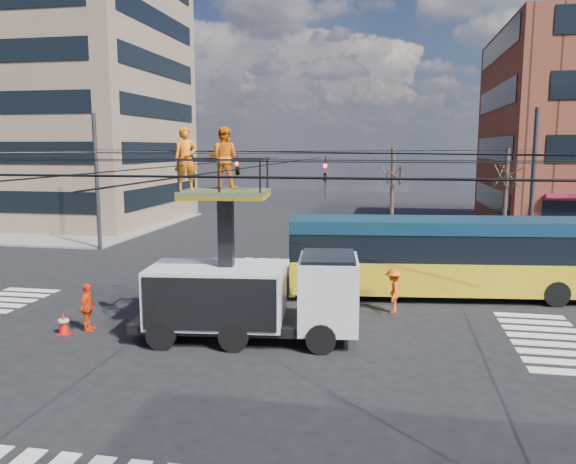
# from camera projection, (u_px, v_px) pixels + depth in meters

# --- Properties ---
(ground) EXTENTS (120.00, 120.00, 0.00)m
(ground) POSITION_uv_depth(u_px,v_px,m) (242.00, 322.00, 19.53)
(ground) COLOR black
(ground) RESTS_ON ground
(sidewalk_nw) EXTENTS (18.00, 18.00, 0.12)m
(sidewalk_nw) POSITION_uv_depth(u_px,v_px,m) (53.00, 225.00, 43.74)
(sidewalk_nw) COLOR slate
(sidewalk_nw) RESTS_ON ground
(crosswalks) EXTENTS (22.40, 22.40, 0.02)m
(crosswalks) POSITION_uv_depth(u_px,v_px,m) (242.00, 322.00, 19.53)
(crosswalks) COLOR silver
(crosswalks) RESTS_ON ground
(building_tower) EXTENTS (18.06, 16.06, 30.00)m
(building_tower) POSITION_uv_depth(u_px,v_px,m) (52.00, 33.00, 44.57)
(building_tower) COLOR #826252
(building_tower) RESTS_ON ground
(overhead_network) EXTENTS (24.24, 24.24, 8.00)m
(overhead_network) POSITION_uv_depth(u_px,v_px,m) (242.00, 199.00, 19.29)
(overhead_network) COLOR #2D2D30
(overhead_network) RESTS_ON ground
(tree_a) EXTENTS (2.00, 2.00, 6.00)m
(tree_a) POSITION_uv_depth(u_px,v_px,m) (393.00, 173.00, 31.05)
(tree_a) COLOR #382B21
(tree_a) RESTS_ON ground
(tree_b) EXTENTS (2.00, 2.00, 6.00)m
(tree_b) POSITION_uv_depth(u_px,v_px,m) (507.00, 174.00, 29.96)
(tree_b) COLOR #382B21
(tree_b) RESTS_ON ground
(utility_truck) EXTENTS (7.21, 3.26, 6.68)m
(utility_truck) POSITION_uv_depth(u_px,v_px,m) (251.00, 273.00, 17.59)
(utility_truck) COLOR black
(utility_truck) RESTS_ON ground
(city_bus) EXTENTS (13.04, 4.11, 3.20)m
(city_bus) POSITION_uv_depth(u_px,v_px,m) (449.00, 255.00, 22.65)
(city_bus) COLOR gold
(city_bus) RESTS_ON ground
(traffic_cone) EXTENTS (0.36, 0.36, 0.72)m
(traffic_cone) POSITION_uv_depth(u_px,v_px,m) (64.00, 324.00, 18.25)
(traffic_cone) COLOR red
(traffic_cone) RESTS_ON ground
(worker_ground) EXTENTS (0.51, 0.98, 1.60)m
(worker_ground) POSITION_uv_depth(u_px,v_px,m) (87.00, 307.00, 18.51)
(worker_ground) COLOR #FF4210
(worker_ground) RESTS_ON ground
(flagger) EXTENTS (0.65, 1.09, 1.66)m
(flagger) POSITION_uv_depth(u_px,v_px,m) (393.00, 291.00, 20.55)
(flagger) COLOR #F8530F
(flagger) RESTS_ON ground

